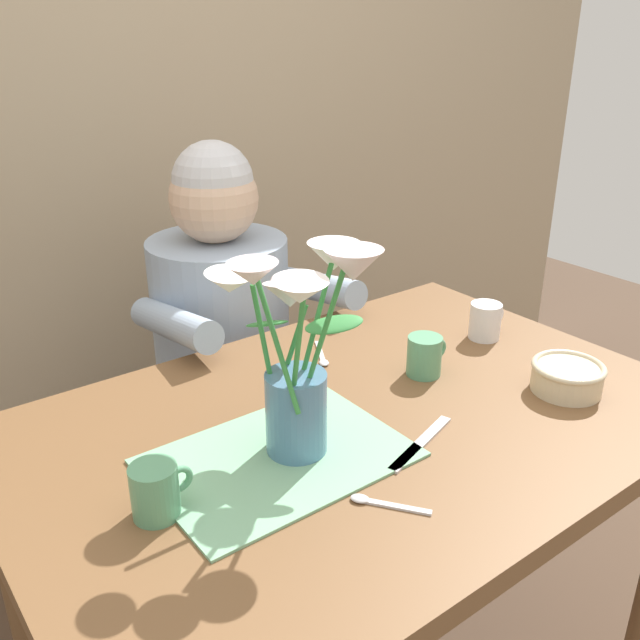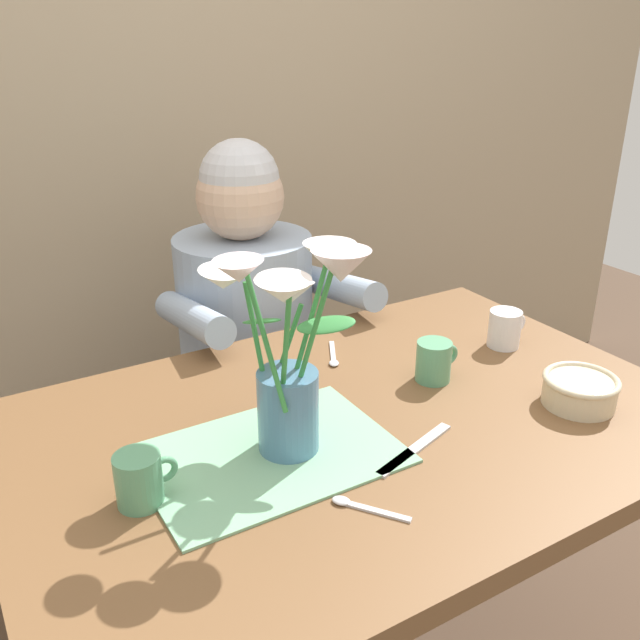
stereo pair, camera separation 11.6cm
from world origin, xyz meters
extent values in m
cube|color=tan|center=(0.00, 1.05, 1.25)|extent=(4.00, 0.10, 2.50)
cube|color=brown|center=(0.00, 0.00, 0.72)|extent=(1.20, 0.80, 0.04)
cylinder|color=brown|center=(-0.54, 0.34, 0.35)|extent=(0.06, 0.06, 0.70)
cylinder|color=brown|center=(0.54, 0.34, 0.35)|extent=(0.06, 0.06, 0.70)
cylinder|color=#4C4C56|center=(0.08, 0.62, 0.20)|extent=(0.30, 0.30, 0.40)
cylinder|color=#99ADC6|center=(0.08, 0.62, 0.65)|extent=(0.34, 0.34, 0.50)
sphere|color=#DBB293|center=(0.08, 0.62, 1.00)|extent=(0.21, 0.21, 0.21)
sphere|color=silver|center=(0.08, 0.62, 1.04)|extent=(0.19, 0.19, 0.19)
cylinder|color=#99ADC6|center=(-0.11, 0.48, 0.78)|extent=(0.07, 0.33, 0.12)
cylinder|color=#99ADC6|center=(0.27, 0.48, 0.78)|extent=(0.07, 0.33, 0.12)
cube|color=#7AB289|center=(-0.18, -0.02, 0.74)|extent=(0.40, 0.28, 0.00)
cylinder|color=teal|center=(-0.15, -0.02, 0.81)|extent=(0.10, 0.10, 0.14)
cylinder|color=#388E42|center=(-0.11, -0.02, 0.95)|extent=(0.07, 0.01, 0.20)
cone|color=white|center=(-0.06, -0.01, 1.05)|extent=(0.11, 0.11, 0.04)
sphere|color=#E5D14C|center=(-0.06, -0.01, 1.06)|extent=(0.02, 0.02, 0.02)
cylinder|color=#388E42|center=(-0.13, 0.01, 0.91)|extent=(0.05, 0.02, 0.14)
cone|color=silver|center=(-0.11, 0.05, 0.98)|extent=(0.13, 0.13, 0.06)
sphere|color=#E5D14C|center=(-0.11, 0.05, 0.98)|extent=(0.02, 0.02, 0.02)
cylinder|color=#388E42|center=(-0.18, 0.01, 0.93)|extent=(0.03, 0.03, 0.19)
cone|color=white|center=(-0.22, 0.04, 1.03)|extent=(0.10, 0.10, 0.04)
sphere|color=#E5D14C|center=(-0.22, 0.04, 1.03)|extent=(0.02, 0.02, 0.02)
cylinder|color=#388E42|center=(-0.19, -0.04, 0.95)|extent=(0.03, 0.08, 0.22)
cone|color=silver|center=(-0.23, -0.05, 1.07)|extent=(0.09, 0.09, 0.03)
sphere|color=#E5D14C|center=(-0.23, -0.05, 1.08)|extent=(0.02, 0.02, 0.02)
cylinder|color=#388E42|center=(-0.17, -0.06, 0.95)|extent=(0.01, 0.05, 0.21)
cone|color=white|center=(-0.19, -0.10, 1.05)|extent=(0.09, 0.10, 0.04)
sphere|color=#E5D14C|center=(-0.19, -0.10, 1.06)|extent=(0.02, 0.02, 0.02)
cylinder|color=#388E42|center=(-0.12, -0.06, 0.95)|extent=(0.04, 0.07, 0.23)
cone|color=silver|center=(-0.10, -0.10, 1.07)|extent=(0.12, 0.12, 0.05)
sphere|color=#E5D14C|center=(-0.10, -0.10, 1.08)|extent=(0.02, 0.02, 0.02)
ellipsoid|color=#388E42|center=(-0.16, 0.03, 0.95)|extent=(0.06, 0.09, 0.04)
ellipsoid|color=#388E42|center=(-0.09, -0.05, 0.96)|extent=(0.10, 0.08, 0.03)
cylinder|color=beige|center=(0.37, -0.17, 0.77)|extent=(0.13, 0.13, 0.05)
torus|color=beige|center=(0.37, -0.17, 0.79)|extent=(0.14, 0.14, 0.01)
cube|color=silver|center=(0.03, -0.13, 0.74)|extent=(0.19, 0.07, 0.00)
cylinder|color=#569970|center=(0.21, 0.04, 0.78)|extent=(0.07, 0.07, 0.08)
torus|color=#569970|center=(0.24, 0.04, 0.78)|extent=(0.04, 0.01, 0.04)
cylinder|color=silver|center=(0.43, 0.08, 0.78)|extent=(0.07, 0.07, 0.08)
torus|color=silver|center=(0.47, 0.08, 0.78)|extent=(0.04, 0.01, 0.04)
cylinder|color=#569970|center=(-0.40, -0.03, 0.78)|extent=(0.07, 0.07, 0.08)
torus|color=#569970|center=(-0.36, -0.03, 0.78)|extent=(0.04, 0.01, 0.04)
cube|color=silver|center=(0.10, 0.24, 0.74)|extent=(0.06, 0.09, 0.00)
ellipsoid|color=silver|center=(0.08, 0.19, 0.74)|extent=(0.03, 0.03, 0.01)
cube|color=silver|center=(-0.12, -0.23, 0.74)|extent=(0.07, 0.09, 0.00)
ellipsoid|color=silver|center=(-0.15, -0.18, 0.74)|extent=(0.03, 0.03, 0.01)
camera|label=1|loc=(-0.69, -0.80, 1.38)|focal=38.79mm
camera|label=2|loc=(-0.59, -0.86, 1.38)|focal=38.79mm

